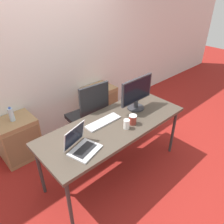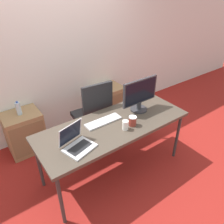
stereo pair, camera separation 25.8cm
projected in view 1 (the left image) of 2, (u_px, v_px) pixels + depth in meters
The scene contains 12 objects.
ground_plane at pixel (114, 169), 3.05m from camera, with size 14.00×14.00×0.00m, color maroon.
wall_back at pixel (50, 55), 3.22m from camera, with size 10.00×0.05×2.60m.
desk at pixel (114, 127), 2.67m from camera, with size 1.89×0.74×0.77m.
office_chair at pixel (89, 123), 3.26m from camera, with size 0.56×0.58×1.11m.
cabinet_left at pixel (18, 139), 3.11m from camera, with size 0.52×0.44×0.63m.
cabinet_right at pixel (99, 103), 3.98m from camera, with size 0.52×0.44×0.63m.
water_bottle at pixel (11, 114), 2.90m from camera, with size 0.07×0.07×0.21m.
laptop_center at pixel (81, 145), 2.22m from camera, with size 0.36×0.35×0.25m.
monitor at pixel (137, 93), 2.83m from camera, with size 0.53×0.22×0.44m.
keyboard at pixel (103, 122), 2.65m from camera, with size 0.47×0.14×0.02m.
coffee_cup_white at pixel (127, 124), 2.53m from camera, with size 0.07×0.07×0.12m.
coffee_cup_brown at pixel (133, 120), 2.61m from camera, with size 0.09×0.09×0.12m.
Camera 1 is at (-1.49, -1.58, 2.29)m, focal length 35.00 mm.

